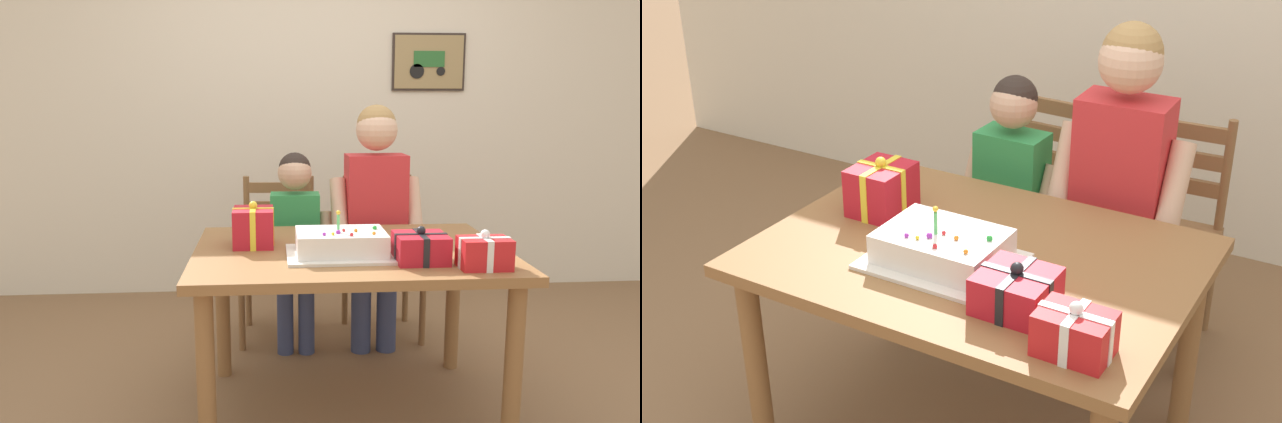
% 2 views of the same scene
% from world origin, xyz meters
% --- Properties ---
extents(ground_plane, '(20.00, 20.00, 0.00)m').
position_xyz_m(ground_plane, '(0.00, 0.00, 0.00)').
color(ground_plane, '#846042').
extents(back_wall, '(6.40, 0.11, 2.60)m').
position_xyz_m(back_wall, '(0.00, 1.84, 1.30)').
color(back_wall, silver).
rests_on(back_wall, ground).
extents(dining_table, '(1.32, 0.97, 0.74)m').
position_xyz_m(dining_table, '(0.00, 0.00, 0.64)').
color(dining_table, olive).
rests_on(dining_table, ground).
extents(birthday_cake, '(0.44, 0.34, 0.19)m').
position_xyz_m(birthday_cake, '(-0.05, -0.12, 0.79)').
color(birthday_cake, white).
rests_on(birthday_cake, dining_table).
extents(gift_box_red_large, '(0.18, 0.21, 0.20)m').
position_xyz_m(gift_box_red_large, '(-0.41, 0.09, 0.82)').
color(gift_box_red_large, red).
rests_on(gift_box_red_large, dining_table).
extents(gift_box_beside_cake, '(0.21, 0.20, 0.15)m').
position_xyz_m(gift_box_beside_cake, '(0.25, -0.23, 0.80)').
color(gift_box_beside_cake, red).
rests_on(gift_box_beside_cake, dining_table).
extents(gift_box_corner_small, '(0.19, 0.14, 0.15)m').
position_xyz_m(gift_box_corner_small, '(0.47, -0.34, 0.80)').
color(gift_box_corner_small, red).
rests_on(gift_box_corner_small, dining_table).
extents(chair_left, '(0.44, 0.44, 0.92)m').
position_xyz_m(chair_left, '(-0.30, 0.93, 0.47)').
color(chair_left, brown).
rests_on(chair_left, ground).
extents(chair_right, '(0.44, 0.44, 0.92)m').
position_xyz_m(chair_right, '(0.30, 0.93, 0.47)').
color(chair_right, brown).
rests_on(chair_right, ground).
extents(child_older, '(0.49, 0.28, 1.34)m').
position_xyz_m(child_older, '(0.22, 0.64, 0.82)').
color(child_older, '#38426B').
rests_on(child_older, ground).
extents(child_younger, '(0.40, 0.23, 1.10)m').
position_xyz_m(child_younger, '(-0.21, 0.64, 0.67)').
color(child_younger, '#38426B').
rests_on(child_younger, ground).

